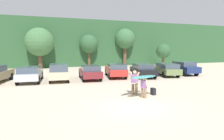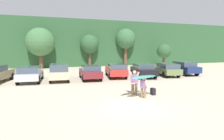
# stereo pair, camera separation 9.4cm
# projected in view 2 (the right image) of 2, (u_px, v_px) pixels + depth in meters

# --- Properties ---
(ground_plane) EXTENTS (120.00, 120.00, 0.00)m
(ground_plane) POSITION_uv_depth(u_px,v_px,m) (132.00, 107.00, 10.00)
(ground_plane) COLOR beige
(hillside_ridge) EXTENTS (108.00, 12.00, 7.97)m
(hillside_ridge) POSITION_uv_depth(u_px,v_px,m) (69.00, 44.00, 37.04)
(hillside_ridge) COLOR #2D5633
(hillside_ridge) RESTS_ON ground_plane
(tree_far_left) EXTENTS (4.23, 4.23, 6.16)m
(tree_far_left) POSITION_uv_depth(u_px,v_px,m) (40.00, 42.00, 28.50)
(tree_far_left) COLOR brown
(tree_far_left) RESTS_ON ground_plane
(tree_far_right) EXTENTS (3.10, 3.10, 5.37)m
(tree_far_right) POSITION_uv_depth(u_px,v_px,m) (89.00, 44.00, 31.71)
(tree_far_right) COLOR brown
(tree_far_right) RESTS_ON ground_plane
(tree_left) EXTENTS (3.54, 3.54, 6.56)m
(tree_left) POSITION_uv_depth(u_px,v_px,m) (126.00, 39.00, 33.79)
(tree_left) COLOR brown
(tree_left) RESTS_ON ground_plane
(tree_center_right) EXTENTS (2.49, 2.49, 3.85)m
(tree_center_right) POSITION_uv_depth(u_px,v_px,m) (164.00, 51.00, 33.17)
(tree_center_right) COLOR brown
(tree_center_right) RESTS_ON ground_plane
(parked_car_silver) EXTENTS (2.20, 4.73, 1.42)m
(parked_car_silver) POSITION_uv_depth(u_px,v_px,m) (30.00, 73.00, 17.56)
(parked_car_silver) COLOR silver
(parked_car_silver) RESTS_ON ground_plane
(parked_car_champagne) EXTENTS (2.03, 4.81, 1.61)m
(parked_car_champagne) POSITION_uv_depth(u_px,v_px,m) (59.00, 72.00, 18.33)
(parked_car_champagne) COLOR beige
(parked_car_champagne) RESTS_ON ground_plane
(parked_car_maroon) EXTENTS (2.08, 4.29, 1.41)m
(parked_car_maroon) POSITION_uv_depth(u_px,v_px,m) (90.00, 72.00, 18.91)
(parked_car_maroon) COLOR maroon
(parked_car_maroon) RESTS_ON ground_plane
(parked_car_red) EXTENTS (2.63, 4.89, 1.48)m
(parked_car_red) POSITION_uv_depth(u_px,v_px,m) (116.00, 70.00, 20.31)
(parked_car_red) COLOR #B72D28
(parked_car_red) RESTS_ON ground_plane
(parked_car_black) EXTENTS (2.78, 5.04, 1.39)m
(parked_car_black) POSITION_uv_depth(u_px,v_px,m) (143.00, 70.00, 20.78)
(parked_car_black) COLOR black
(parked_car_black) RESTS_ON ground_plane
(parked_car_olive_green) EXTENTS (2.64, 5.05, 1.41)m
(parked_car_olive_green) POSITION_uv_depth(u_px,v_px,m) (166.00, 69.00, 21.52)
(parked_car_olive_green) COLOR #6B7F4C
(parked_car_olive_green) RESTS_ON ground_plane
(parked_car_navy) EXTENTS (2.27, 4.67, 1.53)m
(parked_car_navy) POSITION_uv_depth(u_px,v_px,m) (183.00, 67.00, 22.67)
(parked_car_navy) COLOR navy
(parked_car_navy) RESTS_ON ground_plane
(person_adult) EXTENTS (0.49, 0.76, 1.61)m
(person_adult) POSITION_uv_depth(u_px,v_px,m) (134.00, 81.00, 12.61)
(person_adult) COLOR #8C6B4C
(person_adult) RESTS_ON ground_plane
(person_child) EXTENTS (0.36, 0.55, 1.30)m
(person_child) POSITION_uv_depth(u_px,v_px,m) (143.00, 86.00, 11.75)
(person_child) COLOR #8C6B4C
(person_child) RESTS_ON ground_plane
(surfboard_cream) EXTENTS (2.11, 1.41, 0.21)m
(surfboard_cream) POSITION_uv_depth(u_px,v_px,m) (133.00, 83.00, 12.52)
(surfboard_cream) COLOR beige
(surfboard_teal) EXTENTS (2.10, 1.18, 0.13)m
(surfboard_teal) POSITION_uv_depth(u_px,v_px,m) (144.00, 77.00, 11.67)
(surfboard_teal) COLOR teal
(backpack_dropped) EXTENTS (0.24, 0.34, 0.45)m
(backpack_dropped) POSITION_uv_depth(u_px,v_px,m) (153.00, 91.00, 12.61)
(backpack_dropped) COLOR black
(backpack_dropped) RESTS_ON ground_plane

